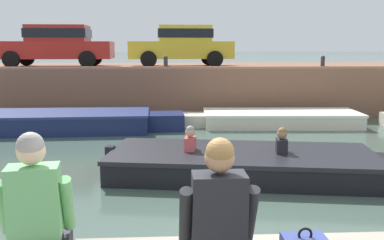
# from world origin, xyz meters

# --- Properties ---
(ground_plane) EXTENTS (400.00, 400.00, 0.00)m
(ground_plane) POSITION_xyz_m (0.00, 5.59, 0.00)
(ground_plane) COLOR #42564C
(far_quay_wall) EXTENTS (60.00, 6.00, 1.71)m
(far_quay_wall) POSITION_xyz_m (0.00, 14.19, 0.86)
(far_quay_wall) COLOR brown
(far_quay_wall) RESTS_ON ground
(far_wall_coping) EXTENTS (60.00, 0.24, 0.08)m
(far_wall_coping) POSITION_xyz_m (0.00, 11.31, 1.75)
(far_wall_coping) COLOR #9F6C52
(far_wall_coping) RESTS_ON far_quay_wall
(boat_moored_west_navy) EXTENTS (6.51, 2.16, 0.57)m
(boat_moored_west_navy) POSITION_xyz_m (-3.85, 9.30, 0.28)
(boat_moored_west_navy) COLOR navy
(boat_moored_west_navy) RESTS_ON ground
(boat_moored_central_cream) EXTENTS (5.79, 1.95, 0.46)m
(boat_moored_central_cream) POSITION_xyz_m (2.47, 9.77, 0.23)
(boat_moored_central_cream) COLOR silver
(boat_moored_central_cream) RESTS_ON ground
(motorboat_passing) EXTENTS (6.16, 2.75, 0.97)m
(motorboat_passing) POSITION_xyz_m (0.82, 4.53, 0.25)
(motorboat_passing) COLOR black
(motorboat_passing) RESTS_ON ground
(car_leftmost_red) EXTENTS (4.36, 2.06, 1.54)m
(car_leftmost_red) POSITION_xyz_m (-5.06, 13.37, 2.56)
(car_leftmost_red) COLOR #B2231E
(car_leftmost_red) RESTS_ON far_quay_wall
(car_left_inner_yellow) EXTENTS (4.00, 2.06, 1.54)m
(car_left_inner_yellow) POSITION_xyz_m (-0.30, 13.37, 2.56)
(car_left_inner_yellow) COLOR yellow
(car_left_inner_yellow) RESTS_ON far_quay_wall
(mooring_bollard_mid) EXTENTS (0.15, 0.15, 0.45)m
(mooring_bollard_mid) POSITION_xyz_m (-0.91, 11.44, 1.95)
(mooring_bollard_mid) COLOR #2D2B28
(mooring_bollard_mid) RESTS_ON far_quay_wall
(mooring_bollard_east) EXTENTS (0.15, 0.15, 0.45)m
(mooring_bollard_east) POSITION_xyz_m (4.56, 11.44, 1.95)
(mooring_bollard_east) COLOR #2D2B28
(mooring_bollard_east) RESTS_ON far_quay_wall
(person_seated_left) EXTENTS (0.57, 0.57, 0.97)m
(person_seated_left) POSITION_xyz_m (-1.76, -0.32, 1.29)
(person_seated_left) COLOR #282833
(person_seated_left) RESTS_ON near_quay
(person_seated_right) EXTENTS (0.53, 0.52, 0.97)m
(person_seated_right) POSITION_xyz_m (-0.46, -0.57, 1.29)
(person_seated_right) COLOR #282833
(person_seated_right) RESTS_ON near_quay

